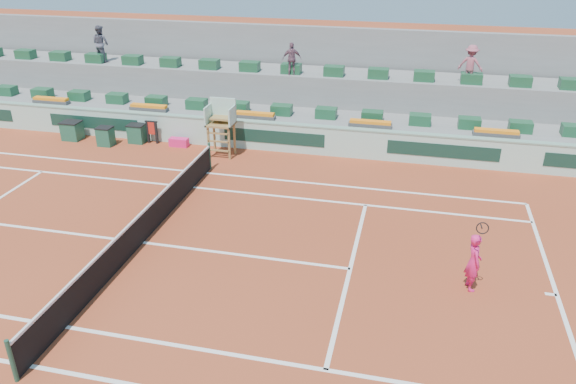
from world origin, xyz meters
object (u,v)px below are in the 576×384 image
(umpire_chair, at_px, (221,120))
(player_bag, at_px, (179,142))
(tennis_player, at_px, (474,262))
(drink_cooler_a, at_px, (137,133))

(umpire_chair, bearing_deg, player_bag, 167.25)
(player_bag, height_order, tennis_player, tennis_player)
(player_bag, distance_m, tennis_player, 14.42)
(player_bag, xyz_separation_m, drink_cooler_a, (-1.99, 0.04, 0.24))
(player_bag, distance_m, drink_cooler_a, 2.01)
(drink_cooler_a, distance_m, tennis_player, 16.12)
(umpire_chair, height_order, tennis_player, umpire_chair)
(player_bag, xyz_separation_m, tennis_player, (11.87, -8.17, 0.64))
(umpire_chair, distance_m, drink_cooler_a, 4.39)
(drink_cooler_a, height_order, tennis_player, tennis_player)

